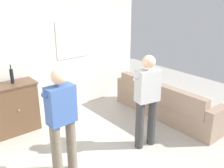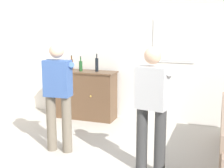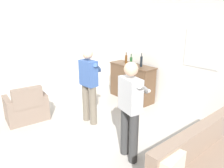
# 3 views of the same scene
# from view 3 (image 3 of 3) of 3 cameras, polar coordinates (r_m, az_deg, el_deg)

# --- Properties ---
(ground) EXTENTS (10.40, 10.40, 0.00)m
(ground) POSITION_cam_3_polar(r_m,az_deg,el_deg) (4.41, -7.11, -14.78)
(ground) COLOR #B2ADA3
(wall_back_with_window) EXTENTS (5.20, 0.15, 2.80)m
(wall_back_with_window) POSITION_cam_3_polar(r_m,az_deg,el_deg) (5.67, 15.53, 7.53)
(wall_back_with_window) COLOR silver
(wall_back_with_window) RESTS_ON ground
(wall_side_left) EXTENTS (0.12, 5.20, 2.80)m
(wall_side_left) POSITION_cam_3_polar(r_m,az_deg,el_deg) (6.20, -21.50, 7.75)
(wall_side_left) COLOR silver
(wall_side_left) RESTS_ON ground
(couch) EXTENTS (0.57, 2.60, 0.83)m
(couch) POSITION_cam_3_polar(r_m,az_deg,el_deg) (3.68, 23.73, -17.63)
(couch) COLOR gray
(couch) RESTS_ON ground
(armchair) EXTENTS (0.73, 0.94, 0.85)m
(armchair) POSITION_cam_3_polar(r_m,az_deg,el_deg) (5.42, -21.38, -5.96)
(armchair) COLOR #7F6B5B
(armchair) RESTS_ON ground
(sideboard_cabinet) EXTENTS (1.41, 0.49, 1.00)m
(sideboard_cabinet) POSITION_cam_3_polar(r_m,az_deg,el_deg) (6.25, 5.19, 0.55)
(sideboard_cabinet) COLOR brown
(sideboard_cabinet) RESTS_ON ground
(bottle_wine_green) EXTENTS (0.07, 0.07, 0.32)m
(bottle_wine_green) POSITION_cam_3_polar(r_m,az_deg,el_deg) (6.27, 3.69, 6.52)
(bottle_wine_green) COLOR #593314
(bottle_wine_green) RESTS_ON sideboard_cabinet
(bottle_liquor_amber) EXTENTS (0.07, 0.07, 0.30)m
(bottle_liquor_amber) POSITION_cam_3_polar(r_m,az_deg,el_deg) (6.11, 5.00, 6.07)
(bottle_liquor_amber) COLOR #1E4C23
(bottle_liquor_amber) RESTS_ON sideboard_cabinet
(bottle_spirits_clear) EXTENTS (0.07, 0.07, 0.36)m
(bottle_spirits_clear) POSITION_cam_3_polar(r_m,az_deg,el_deg) (5.90, 7.65, 5.88)
(bottle_spirits_clear) COLOR black
(bottle_spirits_clear) RESTS_ON sideboard_cabinet
(person_standing_left) EXTENTS (0.56, 0.49, 1.68)m
(person_standing_left) POSITION_cam_3_polar(r_m,az_deg,el_deg) (4.76, -5.99, 0.35)
(person_standing_left) COLOR #6B6051
(person_standing_left) RESTS_ON ground
(person_standing_right) EXTENTS (0.55, 0.51, 1.68)m
(person_standing_right) POSITION_cam_3_polar(r_m,az_deg,el_deg) (3.54, 4.87, -6.06)
(person_standing_right) COLOR #383838
(person_standing_right) RESTS_ON ground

